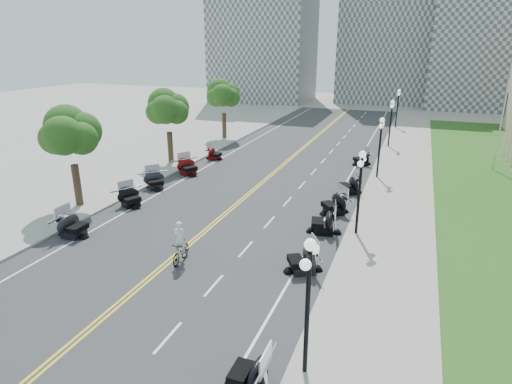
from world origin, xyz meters
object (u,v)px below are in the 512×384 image
at_px(motorcycle_n_3, 249,371).
at_px(flagpole, 503,114).
at_px(cyclist_rider, 179,224).
at_px(bicycle, 181,251).

bearing_deg(motorcycle_n_3, flagpole, 160.88).
height_order(motorcycle_n_3, cyclist_rider, cyclist_rider).
bearing_deg(flagpole, bicycle, -125.44).
height_order(flagpole, motorcycle_n_3, flagpole).
relative_size(flagpole, cyclist_rider, 5.25).
xyz_separation_m(flagpole, cyclist_rider, (-17.41, -24.46, -2.91)).
xyz_separation_m(flagpole, motorcycle_n_3, (-10.93, -31.25, -4.33)).
height_order(bicycle, cyclist_rider, cyclist_rider).
height_order(flagpole, cyclist_rider, flagpole).
bearing_deg(motorcycle_n_3, cyclist_rider, -136.20).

